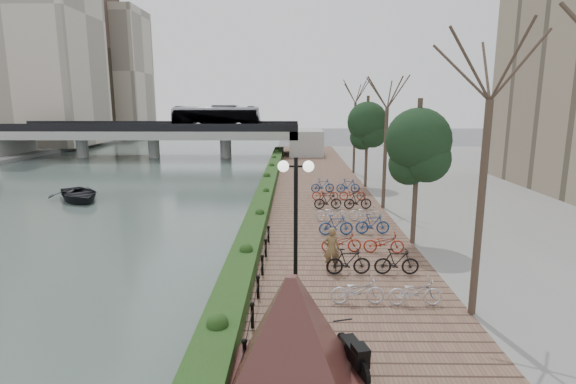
{
  "coord_description": "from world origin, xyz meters",
  "views": [
    {
      "loc": [
        2.58,
        -10.77,
        6.82
      ],
      "look_at": [
        2.23,
        13.29,
        2.0
      ],
      "focal_mm": 28.0,
      "sensor_mm": 36.0,
      "label": 1
    }
  ],
  "objects_px": {
    "lamppost": "(296,205)",
    "granite_monument": "(291,336)",
    "motorcycle": "(353,351)",
    "boat": "(78,194)",
    "pedestrian": "(332,249)"
  },
  "relations": [
    {
      "from": "pedestrian",
      "to": "boat",
      "type": "distance_m",
      "value": 21.89
    },
    {
      "from": "motorcycle",
      "to": "boat",
      "type": "bearing_deg",
      "value": 113.34
    },
    {
      "from": "granite_monument",
      "to": "motorcycle",
      "type": "distance_m",
      "value": 1.96
    },
    {
      "from": "motorcycle",
      "to": "boat",
      "type": "relative_size",
      "value": 0.34
    },
    {
      "from": "lamppost",
      "to": "granite_monument",
      "type": "bearing_deg",
      "value": -91.57
    },
    {
      "from": "boat",
      "to": "motorcycle",
      "type": "bearing_deg",
      "value": -90.78
    },
    {
      "from": "granite_monument",
      "to": "boat",
      "type": "xyz_separation_m",
      "value": [
        -15.08,
        21.72,
        -1.39
      ]
    },
    {
      "from": "lamppost",
      "to": "pedestrian",
      "type": "distance_m",
      "value": 4.89
    },
    {
      "from": "lamppost",
      "to": "motorcycle",
      "type": "xyz_separation_m",
      "value": [
        1.36,
        -2.61,
        -2.98
      ]
    },
    {
      "from": "pedestrian",
      "to": "boat",
      "type": "bearing_deg",
      "value": -35.4
    },
    {
      "from": "motorcycle",
      "to": "granite_monument",
      "type": "bearing_deg",
      "value": -162.47
    },
    {
      "from": "boat",
      "to": "granite_monument",
      "type": "bearing_deg",
      "value": -94.53
    },
    {
      "from": "granite_monument",
      "to": "boat",
      "type": "height_order",
      "value": "granite_monument"
    },
    {
      "from": "pedestrian",
      "to": "motorcycle",
      "type": "bearing_deg",
      "value": 95.28
    },
    {
      "from": "granite_monument",
      "to": "lamppost",
      "type": "relative_size",
      "value": 1.09
    }
  ]
}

